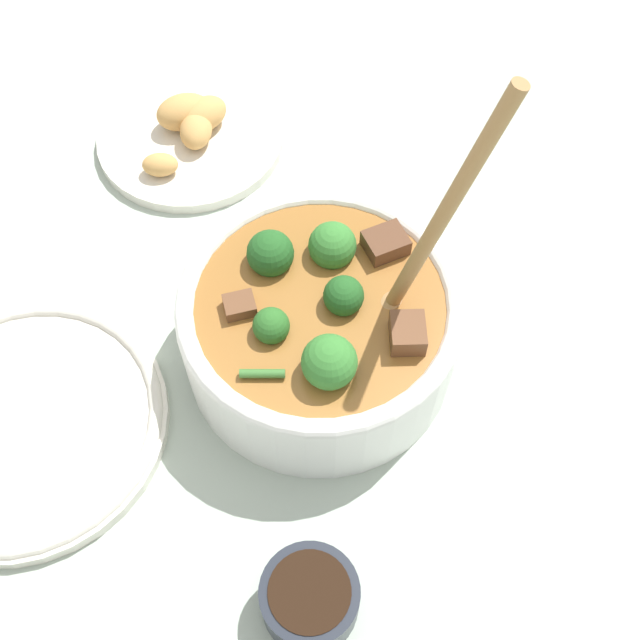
{
  "coord_description": "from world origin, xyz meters",
  "views": [
    {
      "loc": [
        0.27,
        0.22,
        0.63
      ],
      "look_at": [
        0.0,
        0.0,
        0.06
      ],
      "focal_mm": 45.0,
      "sensor_mm": 36.0,
      "label": 1
    }
  ],
  "objects_px": {
    "condiment_bowl": "(310,598)",
    "food_plate": "(191,133)",
    "stew_bowl": "(321,322)",
    "empty_plate": "(26,423)"
  },
  "relations": [
    {
      "from": "condiment_bowl",
      "to": "empty_plate",
      "type": "xyz_separation_m",
      "value": [
        0.04,
        -0.28,
        -0.02
      ]
    },
    {
      "from": "condiment_bowl",
      "to": "food_plate",
      "type": "bearing_deg",
      "value": -125.59
    },
    {
      "from": "empty_plate",
      "to": "stew_bowl",
      "type": "bearing_deg",
      "value": 145.4
    },
    {
      "from": "stew_bowl",
      "to": "condiment_bowl",
      "type": "relative_size",
      "value": 4.23
    },
    {
      "from": "condiment_bowl",
      "to": "food_plate",
      "type": "distance_m",
      "value": 0.49
    },
    {
      "from": "condiment_bowl",
      "to": "stew_bowl",
      "type": "bearing_deg",
      "value": -142.84
    },
    {
      "from": "empty_plate",
      "to": "food_plate",
      "type": "xyz_separation_m",
      "value": [
        -0.32,
        -0.12,
        0.0
      ]
    },
    {
      "from": "stew_bowl",
      "to": "condiment_bowl",
      "type": "height_order",
      "value": "stew_bowl"
    },
    {
      "from": "stew_bowl",
      "to": "food_plate",
      "type": "bearing_deg",
      "value": -112.82
    },
    {
      "from": "stew_bowl",
      "to": "food_plate",
      "type": "xyz_separation_m",
      "value": [
        -0.11,
        -0.27,
        -0.04
      ]
    }
  ]
}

